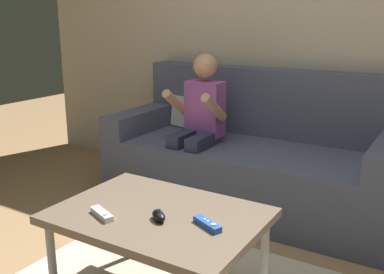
{
  "coord_description": "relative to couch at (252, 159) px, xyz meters",
  "views": [
    {
      "loc": [
        0.91,
        -1.14,
        1.23
      ],
      "look_at": [
        -0.3,
        0.85,
        0.59
      ],
      "focal_mm": 41.21,
      "sensor_mm": 36.0,
      "label": 1
    }
  ],
  "objects": [
    {
      "name": "couch",
      "position": [
        0.0,
        0.0,
        0.0
      ],
      "size": [
        1.89,
        0.8,
        0.89
      ],
      "color": "#474C60",
      "rests_on": "ground"
    },
    {
      "name": "nunchuk_black",
      "position": [
        0.18,
        -1.33,
        0.17
      ],
      "size": [
        0.1,
        0.09,
        0.05
      ],
      "color": "black",
      "rests_on": "coffee_table"
    },
    {
      "name": "coffee_table",
      "position": [
        0.14,
        -1.27,
        0.11
      ],
      "size": [
        0.85,
        0.61,
        0.45
      ],
      "color": "brown",
      "rests_on": "ground"
    },
    {
      "name": "game_remote_blue_near_edge",
      "position": [
        0.38,
        -1.28,
        0.16
      ],
      "size": [
        0.14,
        0.09,
        0.03
      ],
      "color": "blue",
      "rests_on": "coffee_table"
    },
    {
      "name": "person_seated_on_couch",
      "position": [
        -0.31,
        -0.19,
        0.27
      ],
      "size": [
        0.34,
        0.42,
        1.0
      ],
      "color": "#282D47",
      "rests_on": "ground"
    },
    {
      "name": "wall_back",
      "position": [
        0.22,
        0.39,
        0.95
      ],
      "size": [
        4.73,
        0.05,
        2.5
      ],
      "primitive_type": "cube",
      "color": "#B2A38E",
      "rests_on": "ground"
    },
    {
      "name": "game_remote_white_far_corner",
      "position": [
        -0.03,
        -1.42,
        0.16
      ],
      "size": [
        0.14,
        0.09,
        0.03
      ],
      "color": "white",
      "rests_on": "coffee_table"
    }
  ]
}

